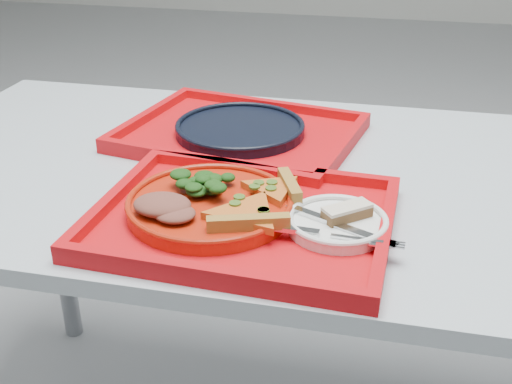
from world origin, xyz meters
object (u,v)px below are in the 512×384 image
at_px(tray_main, 243,222).
at_px(tray_far, 240,136).
at_px(navy_plate, 240,130).
at_px(dessert_bar, 347,212).
at_px(dinner_plate, 210,207).

xyz_separation_m(tray_main, tray_far, (-0.09, 0.34, 0.00)).
height_order(tray_main, navy_plate, navy_plate).
bearing_deg(dessert_bar, tray_main, 143.71).
relative_size(tray_main, navy_plate, 1.73).
bearing_deg(tray_far, navy_plate, 0.00).
distance_m(dinner_plate, navy_plate, 0.33).
xyz_separation_m(tray_far, dinner_plate, (0.03, -0.33, 0.02)).
bearing_deg(tray_far, dessert_bar, -42.75).
relative_size(tray_far, dessert_bar, 5.88).
distance_m(tray_far, dessert_bar, 0.41).
distance_m(dinner_plate, dessert_bar, 0.21).
height_order(tray_main, tray_far, same).
distance_m(tray_main, navy_plate, 0.35).
height_order(tray_main, dinner_plate, dinner_plate).
bearing_deg(tray_main, dinner_plate, 172.33).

